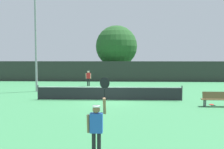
{
  "coord_description": "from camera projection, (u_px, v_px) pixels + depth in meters",
  "views": [
    {
      "loc": [
        1.05,
        -18.55,
        3.06
      ],
      "look_at": [
        0.07,
        3.1,
        1.63
      ],
      "focal_mm": 42.18,
      "sensor_mm": 36.0,
      "label": 1
    }
  ],
  "objects": [
    {
      "name": "tennis_net",
      "position": [
        109.0,
        93.0,
        18.71
      ],
      "size": [
        10.34,
        0.08,
        1.07
      ],
      "color": "#232328",
      "rests_on": "ground"
    },
    {
      "name": "parked_car_mid",
      "position": [
        92.0,
        73.0,
        38.5
      ],
      "size": [
        2.44,
        4.41,
        1.69
      ],
      "rotation": [
        0.0,
        0.0,
        0.13
      ],
      "color": "#B7B7BC",
      "rests_on": "ground"
    },
    {
      "name": "parked_car_far",
      "position": [
        128.0,
        73.0,
        38.28
      ],
      "size": [
        1.92,
        4.2,
        1.69
      ],
      "rotation": [
        0.0,
        0.0,
        0.0
      ],
      "color": "white",
      "rests_on": "ground"
    },
    {
      "name": "perimeter_fence",
      "position": [
        116.0,
        71.0,
        33.31
      ],
      "size": [
        36.24,
        0.12,
        2.55
      ],
      "primitive_type": "cube",
      "color": "#2D332D",
      "rests_on": "ground"
    },
    {
      "name": "spare_racket",
      "position": [
        212.0,
        105.0,
        16.9
      ],
      "size": [
        0.28,
        0.52,
        0.04
      ],
      "color": "black",
      "rests_on": "ground"
    },
    {
      "name": "player_serving",
      "position": [
        97.0,
        124.0,
        7.88
      ],
      "size": [
        0.68,
        0.39,
        2.45
      ],
      "color": "blue",
      "rests_on": "ground"
    },
    {
      "name": "light_pole",
      "position": [
        36.0,
        32.0,
        23.16
      ],
      "size": [
        1.18,
        0.28,
        9.45
      ],
      "color": "gray",
      "rests_on": "ground"
    },
    {
      "name": "parked_car_near",
      "position": [
        68.0,
        72.0,
        39.69
      ],
      "size": [
        2.12,
        4.3,
        1.69
      ],
      "rotation": [
        0.0,
        0.0,
        -0.05
      ],
      "color": "#B7B7BC",
      "rests_on": "ground"
    },
    {
      "name": "courtside_bench",
      "position": [
        217.0,
        99.0,
        16.24
      ],
      "size": [
        1.8,
        0.44,
        0.95
      ],
      "color": "brown",
      "rests_on": "ground"
    },
    {
      "name": "player_receiving",
      "position": [
        88.0,
        77.0,
        27.93
      ],
      "size": [
        0.57,
        0.24,
        1.6
      ],
      "rotation": [
        0.0,
        0.0,
        3.14
      ],
      "color": "red",
      "rests_on": "ground"
    },
    {
      "name": "tennis_ball",
      "position": [
        114.0,
        96.0,
        20.36
      ],
      "size": [
        0.07,
        0.07,
        0.07
      ],
      "primitive_type": "sphere",
      "color": "#CCE033",
      "rests_on": "ground"
    },
    {
      "name": "large_tree",
      "position": [
        116.0,
        46.0,
        36.5
      ],
      "size": [
        5.74,
        5.74,
        7.45
      ],
      "color": "brown",
      "rests_on": "ground"
    },
    {
      "name": "ground_plane",
      "position": [
        109.0,
        100.0,
        18.74
      ],
      "size": [
        120.0,
        120.0,
        0.0
      ],
      "primitive_type": "plane",
      "color": "#387F4C"
    }
  ]
}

